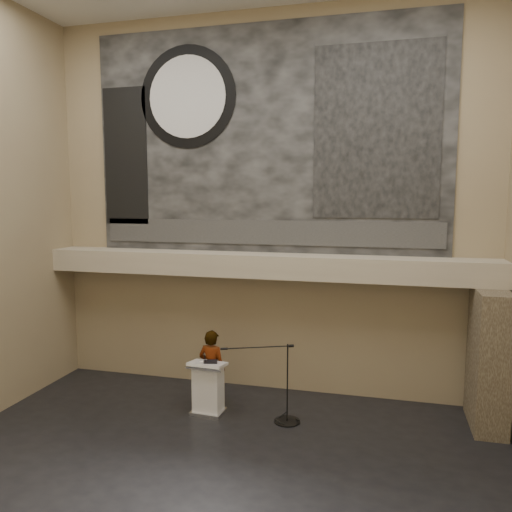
# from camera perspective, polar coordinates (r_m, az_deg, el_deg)

# --- Properties ---
(floor) EXTENTS (10.00, 10.00, 0.00)m
(floor) POSITION_cam_1_polar(r_m,az_deg,el_deg) (8.70, -5.80, -24.10)
(floor) COLOR black
(floor) RESTS_ON ground
(wall_back) EXTENTS (10.00, 0.02, 8.50)m
(wall_back) POSITION_cam_1_polar(r_m,az_deg,el_deg) (11.29, 1.02, 5.77)
(wall_back) COLOR #8B7758
(wall_back) RESTS_ON floor
(wall_front) EXTENTS (10.00, 0.02, 8.50)m
(wall_front) POSITION_cam_1_polar(r_m,az_deg,el_deg) (3.98, -27.03, 2.90)
(wall_front) COLOR #8B7758
(wall_front) RESTS_ON floor
(soffit) EXTENTS (10.00, 0.80, 0.50)m
(soffit) POSITION_cam_1_polar(r_m,az_deg,el_deg) (11.00, 0.52, -1.05)
(soffit) COLOR tan
(soffit) RESTS_ON wall_back
(sprinkler_left) EXTENTS (0.04, 0.04, 0.06)m
(sprinkler_left) POSITION_cam_1_polar(r_m,az_deg,el_deg) (11.49, -7.31, -2.18)
(sprinkler_left) COLOR #B2893D
(sprinkler_left) RESTS_ON soffit
(sprinkler_right) EXTENTS (0.04, 0.04, 0.06)m
(sprinkler_right) POSITION_cam_1_polar(r_m,az_deg,el_deg) (10.70, 10.39, -2.91)
(sprinkler_right) COLOR #B2893D
(sprinkler_right) RESTS_ON soffit
(banner) EXTENTS (8.00, 0.05, 5.00)m
(banner) POSITION_cam_1_polar(r_m,az_deg,el_deg) (11.32, 1.00, 13.13)
(banner) COLOR black
(banner) RESTS_ON wall_back
(banner_text_strip) EXTENTS (7.76, 0.02, 0.55)m
(banner_text_strip) POSITION_cam_1_polar(r_m,az_deg,el_deg) (11.25, 0.93, 2.71)
(banner_text_strip) COLOR #2D2D2D
(banner_text_strip) RESTS_ON banner
(banner_clock_rim) EXTENTS (2.30, 0.02, 2.30)m
(banner_clock_rim) POSITION_cam_1_polar(r_m,az_deg,el_deg) (11.98, -7.85, 17.56)
(banner_clock_rim) COLOR black
(banner_clock_rim) RESTS_ON banner
(banner_clock_face) EXTENTS (1.84, 0.02, 1.84)m
(banner_clock_face) POSITION_cam_1_polar(r_m,az_deg,el_deg) (11.96, -7.88, 17.58)
(banner_clock_face) COLOR silver
(banner_clock_face) RESTS_ON banner
(banner_building_print) EXTENTS (2.60, 0.02, 3.60)m
(banner_building_print) POSITION_cam_1_polar(r_m,az_deg,el_deg) (10.99, 13.58, 13.66)
(banner_building_print) COLOR black
(banner_building_print) RESTS_ON banner
(banner_brick_print) EXTENTS (1.10, 0.02, 3.20)m
(banner_brick_print) POSITION_cam_1_polar(r_m,az_deg,el_deg) (12.50, -14.67, 10.94)
(banner_brick_print) COLOR black
(banner_brick_print) RESTS_ON banner
(stone_pier) EXTENTS (0.60, 1.40, 2.70)m
(stone_pier) POSITION_cam_1_polar(r_m,az_deg,el_deg) (10.78, 25.05, -10.60)
(stone_pier) COLOR #453A2A
(stone_pier) RESTS_ON floor
(lectern) EXTENTS (0.75, 0.56, 1.13)m
(lectern) POSITION_cam_1_polar(r_m,az_deg,el_deg) (10.63, -5.49, -14.78)
(lectern) COLOR silver
(lectern) RESTS_ON floor
(binder) EXTENTS (0.34, 0.30, 0.04)m
(binder) POSITION_cam_1_polar(r_m,az_deg,el_deg) (10.38, -5.25, -11.98)
(binder) COLOR black
(binder) RESTS_ON lectern
(papers) EXTENTS (0.27, 0.31, 0.00)m
(papers) POSITION_cam_1_polar(r_m,az_deg,el_deg) (10.45, -5.85, -11.94)
(papers) COLOR white
(papers) RESTS_ON lectern
(speaker_person) EXTENTS (0.67, 0.50, 1.67)m
(speaker_person) POSITION_cam_1_polar(r_m,az_deg,el_deg) (10.85, -5.06, -12.71)
(speaker_person) COLOR beige
(speaker_person) RESTS_ON floor
(mic_stand) EXTENTS (1.48, 0.78, 1.59)m
(mic_stand) POSITION_cam_1_polar(r_m,az_deg,el_deg) (10.36, 3.30, -17.14)
(mic_stand) COLOR black
(mic_stand) RESTS_ON floor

